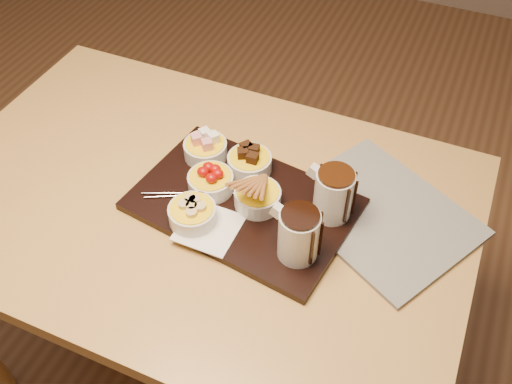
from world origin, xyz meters
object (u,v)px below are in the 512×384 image
at_px(pitcher_dark_chocolate, 299,235).
at_px(pitcher_milk_chocolate, 333,195).
at_px(serving_board, 243,204).
at_px(newspaper, 380,214).
at_px(dining_table, 200,226).
at_px(bowl_strawberries, 211,183).

distance_m(pitcher_dark_chocolate, pitcher_milk_chocolate, 0.13).
bearing_deg(serving_board, newspaper, 26.89).
relative_size(dining_table, bowl_strawberries, 12.00).
relative_size(dining_table, pitcher_dark_chocolate, 10.88).
relative_size(bowl_strawberries, newspaper, 0.27).
xyz_separation_m(pitcher_dark_chocolate, newspaper, (0.12, 0.18, -0.07)).
bearing_deg(pitcher_milk_chocolate, pitcher_dark_chocolate, -94.40).
height_order(dining_table, newspaper, newspaper).
bearing_deg(bowl_strawberries, pitcher_dark_chocolate, -20.79).
height_order(bowl_strawberries, newspaper, bowl_strawberries).
bearing_deg(newspaper, dining_table, -135.15).
xyz_separation_m(serving_board, pitcher_milk_chocolate, (0.18, 0.04, 0.06)).
xyz_separation_m(bowl_strawberries, pitcher_milk_chocolate, (0.26, 0.04, 0.04)).
bearing_deg(bowl_strawberries, pitcher_milk_chocolate, 8.25).
distance_m(dining_table, pitcher_dark_chocolate, 0.32).
bearing_deg(newspaper, pitcher_dark_chocolate, -96.31).
bearing_deg(newspaper, bowl_strawberries, -137.51).
bearing_deg(pitcher_dark_chocolate, bowl_strawberries, 167.35).
xyz_separation_m(pitcher_milk_chocolate, newspaper, (0.10, 0.05, -0.07)).
height_order(dining_table, bowl_strawberries, bowl_strawberries).
bearing_deg(pitcher_milk_chocolate, dining_table, -159.84).
relative_size(bowl_strawberries, pitcher_dark_chocolate, 0.91).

